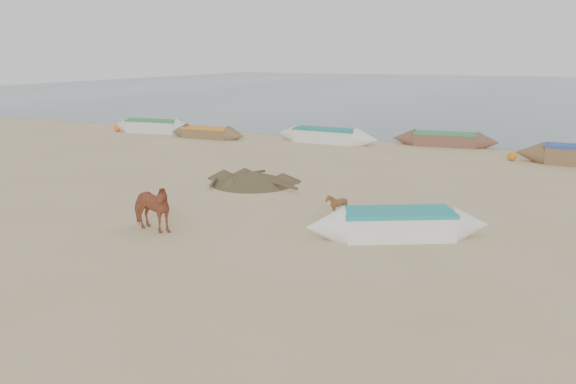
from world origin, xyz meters
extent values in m
plane|color=tan|center=(0.00, 0.00, 0.00)|extent=(140.00, 140.00, 0.00)
plane|color=slate|center=(0.00, 82.00, 0.01)|extent=(160.00, 160.00, 0.00)
imported|color=#994D32|center=(-3.40, 1.39, 0.75)|extent=(1.87, 1.08, 1.49)
imported|color=brown|center=(1.16, 5.34, 0.39)|extent=(0.82, 0.76, 0.77)
cone|color=brown|center=(-3.66, 8.41, 0.27)|extent=(4.29, 4.29, 0.54)
cube|color=#337236|center=(-13.61, 19.21, 0.30)|extent=(1.40, 1.20, 0.60)
sphere|color=#C26B12|center=(5.77, 18.57, 0.22)|extent=(0.44, 0.44, 0.44)
cube|color=gray|center=(-7.72, 22.24, 0.28)|extent=(1.20, 1.10, 0.56)
sphere|color=orange|center=(-20.09, 18.78, 0.24)|extent=(0.48, 0.48, 0.48)
camera|label=1|loc=(7.30, -11.67, 5.24)|focal=35.00mm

